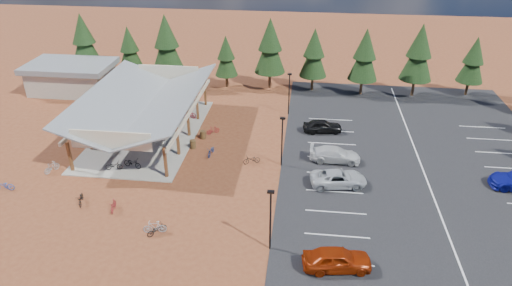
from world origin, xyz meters
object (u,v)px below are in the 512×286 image
lamp_post_2 (289,91)px  car_3 (335,155)px  bike_pavilion (145,102)px  bike_4 (132,163)px  trash_bin_1 (203,135)px  bike_14 (211,151)px  lamp_post_1 (282,138)px  bike_1 (127,136)px  bike_3 (143,103)px  bike_7 (188,114)px  bike_10 (3,186)px  car_4 (322,126)px  bike_8 (81,199)px  bike_2 (135,125)px  outbuilding (72,77)px  bike_12 (157,229)px  car_0 (337,259)px  bike_9 (52,167)px  bike_0 (114,166)px  bike_13 (155,227)px  bike_11 (113,205)px  bike_5 (162,143)px  trash_bin_0 (193,144)px  bike_16 (252,160)px  lamp_post_0 (270,216)px  car_2 (338,178)px  bike_6 (156,127)px  bike_15 (213,130)px

lamp_post_2 → car_3: bearing=-64.0°
bike_pavilion → bike_4: 7.98m
trash_bin_1 → bike_14: 3.80m
lamp_post_1 → bike_1: 17.10m
bike_3 → bike_7: bearing=-97.1°
trash_bin_1 → car_3: size_ratio=0.18×
bike_1 → bike_7: bearing=-50.2°
bike_4 → bike_10: 11.18m
bike_7 → car_4: 15.63m
lamp_post_2 → bike_8: 26.18m
bike_7 → bike_2: bearing=124.5°
outbuilding → bike_12: 34.06m
outbuilding → car_0: bearing=-41.1°
bike_7 → bike_9: bike_7 is taller
bike_0 → car_4: (19.72, 10.46, 0.24)m
bike_0 → car_3: (20.89, 4.22, 0.24)m
bike_13 → car_4: 22.93m
bike_pavilion → bike_11: bearing=-83.0°
bike_1 → bike_5: 4.20m
bike_13 → bike_8: bearing=-122.8°
trash_bin_1 → car_0: bearing=-53.1°
trash_bin_1 → bike_13: 15.88m
lamp_post_2 → trash_bin_0: size_ratio=5.71×
bike_pavilion → bike_0: size_ratio=12.20×
bike_5 → car_3: bearing=-108.5°
bike_10 → bike_16: (21.23, 7.20, -0.05)m
bike_2 → car_4: car_4 is taller
lamp_post_0 → car_3: bearing=69.0°
bike_pavilion → bike_4: (0.90, -7.24, -3.22)m
bike_11 → bike_12: 5.16m
bike_7 → car_2: size_ratio=0.36×
car_3 → outbuilding: bearing=68.3°
bike_13 → car_3: (14.14, 12.67, 0.21)m
bike_16 → lamp_post_1: bearing=65.6°
bike_8 → bike_12: 8.23m
bike_1 → bike_6: size_ratio=0.98×
trash_bin_0 → bike_12: bearing=-87.8°
lamp_post_0 → bike_14: size_ratio=2.93×
lamp_post_1 → bike_8: 18.54m
bike_1 → bike_10: 12.79m
lamp_post_1 → bike_11: (-13.30, -8.87, -2.50)m
bike_14 → bike_6: bearing=154.8°
lamp_post_2 → trash_bin_0: 13.65m
bike_1 → bike_4: bike_1 is taller
bike_8 → car_4: (20.40, 15.91, 0.28)m
bike_8 → bike_11: bike_11 is taller
bike_5 → bike_7: bearing=-24.2°
lamp_post_2 → bike_11: 24.87m
bike_15 → car_0: bearing=177.8°
bike_pavilion → bike_1: bearing=-131.7°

